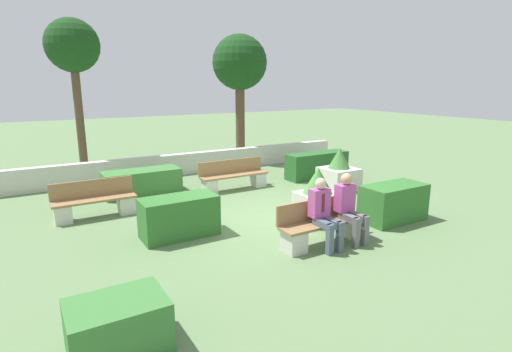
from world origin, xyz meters
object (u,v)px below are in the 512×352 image
Objects in this scene: tree_leftmost at (73,49)px; tree_center_left at (240,65)px; planter_corner_right at (339,173)px; bench_front at (323,227)px; bench_left_side at (234,178)px; person_seated_woman at (349,204)px; person_seated_man at (323,210)px; bench_right_side at (95,204)px; planter_corner_left at (317,198)px.

tree_center_left is (5.82, -0.35, -0.36)m from tree_leftmost.
bench_front is at bearing -136.24° from planter_corner_right.
bench_left_side is 0.42× the size of tree_center_left.
person_seated_man is at bearing -179.80° from person_seated_woman.
bench_left_side is at bearing 83.31° from person_seated_man.
bench_right_side is at bearing -145.02° from tree_center_left.
tree_center_left is (-0.35, 5.38, 3.25)m from planter_corner_right.
bench_right_side is at bearing 171.49° from planter_corner_right.
planter_corner_right is 9.16m from tree_leftmost.
bench_right_side is 1.50× the size of planter_corner_right.
planter_corner_left is at bearing 80.89° from person_seated_woman.
bench_front is at bearing -108.12° from tree_center_left.
person_seated_man is 0.65m from person_seated_woman.
bench_right_side is at bearing 131.99° from bench_front.
planter_corner_left is 0.25× the size of tree_leftmost.
person_seated_woman is 1.10× the size of planter_corner_right.
planter_corner_left is at bearing -25.02° from bench_right_side.
tree_leftmost is (-3.80, 7.62, 3.54)m from planter_corner_left.
bench_front is 0.39× the size of tree_center_left.
tree_leftmost reaches higher than planter_corner_right.
bench_left_side is (0.41, 4.51, 0.01)m from bench_front.
tree_center_left reaches higher than person_seated_man.
planter_corner_right is at bearing 43.76° from bench_front.
person_seated_woman is 4.02m from planter_corner_right.
planter_corner_right is (2.56, 3.09, -0.26)m from person_seated_woman.
bench_right_side is 8.38m from tree_center_left.
planter_corner_left is (0.70, 1.05, 0.23)m from bench_front.
bench_front is 5.30m from bench_right_side.
tree_leftmost reaches higher than person_seated_man.
person_seated_man reaches higher than planter_corner_left.
tree_leftmost reaches higher than tree_center_left.
bench_front is at bearing 46.21° from person_seated_man.
tree_center_left is at bearing 74.49° from planter_corner_left.
tree_center_left is (2.21, 8.46, 2.99)m from person_seated_woman.
planter_corner_left is at bearing -80.10° from bench_left_side.
tree_center_left is (2.02, 7.28, 3.18)m from planter_corner_left.
planter_corner_left is 1.02× the size of planter_corner_right.
planter_corner_right is 6.29m from tree_center_left.
person_seated_woman is (0.65, 0.00, 0.01)m from person_seated_man.
bench_front is 1.28m from planter_corner_left.
person_seated_man is at bearing -71.42° from tree_leftmost.
bench_front is 1.04× the size of bench_right_side.
bench_right_side is 5.77m from person_seated_woman.
person_seated_woman is at bearing 0.20° from person_seated_man.
person_seated_woman is at bearing -35.92° from bench_right_side.
planter_corner_left is at bearing -141.33° from planter_corner_right.
planter_corner_left is 9.23m from tree_leftmost.
person_seated_woman is (0.10, -4.65, 0.41)m from bench_left_side.
person_seated_woman is (4.06, -4.08, 0.42)m from bench_right_side.
tree_center_left reaches higher than bench_left_side.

